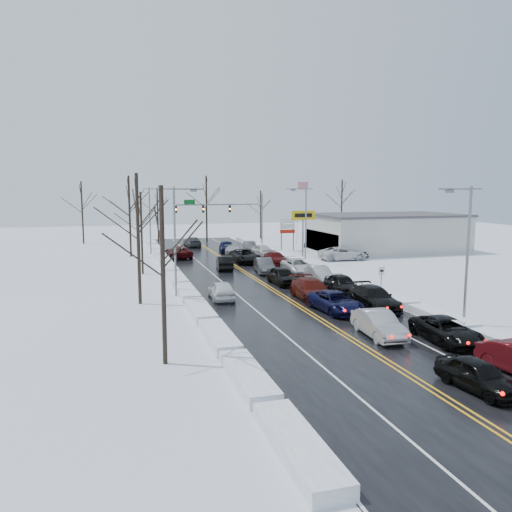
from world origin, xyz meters
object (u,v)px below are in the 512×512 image
object	(u,v)px
tires_plus_sign	(303,218)
queued_car_0	(477,390)
dealership_building	(386,233)
oncoming_car_0	(225,270)
traffic_signal_mast	(229,211)
flagpole	(298,207)

from	to	relation	value
tires_plus_sign	queued_car_0	world-z (taller)	tires_plus_sign
dealership_building	oncoming_car_0	xyz separation A→B (m)	(-25.68, -9.78, -2.66)
traffic_signal_mast	tires_plus_sign	distance (m)	13.92
flagpole	queued_car_0	bearing A→B (deg)	-103.07
tires_plus_sign	dealership_building	distance (m)	13.82
flagpole	dealership_building	world-z (taller)	flagpole
oncoming_car_0	traffic_signal_mast	bearing A→B (deg)	-97.02
dealership_building	queued_car_0	size ratio (longest dim) A/B	4.97
traffic_signal_mast	flagpole	world-z (taller)	flagpole
traffic_signal_mast	dealership_building	xyz separation A→B (m)	(20.53, -9.99, -2.82)
oncoming_car_0	tires_plus_sign	bearing A→B (deg)	-139.93
oncoming_car_0	queued_car_0	bearing A→B (deg)	103.38
oncoming_car_0	flagpole	bearing A→B (deg)	-120.19
traffic_signal_mast	flagpole	size ratio (longest dim) A/B	1.33
queued_car_0	tires_plus_sign	bearing A→B (deg)	71.98
flagpole	queued_car_0	xyz separation A→B (m)	(-13.28, -57.22, -5.93)
queued_car_0	oncoming_car_0	xyz separation A→B (m)	(-3.59, 35.44, 0.00)
dealership_building	oncoming_car_0	bearing A→B (deg)	-159.16
tires_plus_sign	queued_car_0	distance (m)	44.34
traffic_signal_mast	tires_plus_sign	size ratio (longest dim) A/B	2.21
tires_plus_sign	dealership_building	xyz separation A→B (m)	(13.48, 2.01, -2.34)
traffic_signal_mast	dealership_building	bearing A→B (deg)	-25.95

